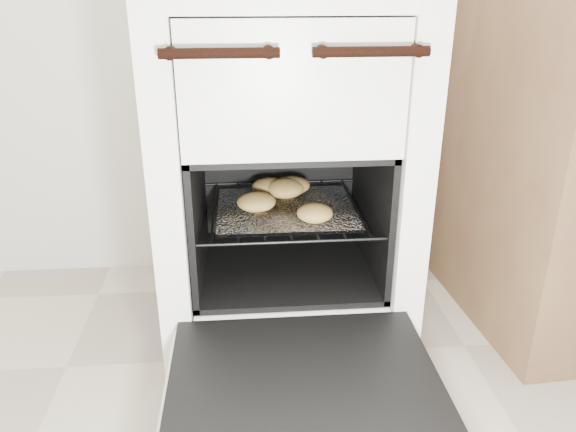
% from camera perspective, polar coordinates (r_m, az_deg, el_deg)
% --- Properties ---
extents(stove, '(0.57, 0.63, 0.87)m').
position_cam_1_polar(stove, '(1.38, -0.49, 4.01)').
color(stove, white).
rests_on(stove, ground).
extents(oven_door, '(0.51, 0.40, 0.04)m').
position_cam_1_polar(oven_door, '(1.08, 1.60, -16.47)').
color(oven_door, black).
rests_on(oven_door, stove).
extents(oven_rack, '(0.41, 0.40, 0.01)m').
position_cam_1_polar(oven_rack, '(1.34, -0.27, 0.78)').
color(oven_rack, black).
rests_on(oven_rack, stove).
extents(foil_sheet, '(0.32, 0.28, 0.01)m').
position_cam_1_polar(foil_sheet, '(1.32, -0.21, 0.70)').
color(foil_sheet, white).
rests_on(foil_sheet, oven_rack).
extents(baked_rolls, '(0.23, 0.28, 0.04)m').
position_cam_1_polar(baked_rolls, '(1.36, -0.63, 2.31)').
color(baked_rolls, tan).
rests_on(baked_rolls, foil_sheet).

